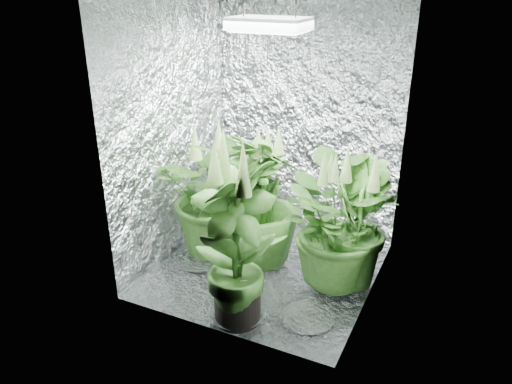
{
  "coord_description": "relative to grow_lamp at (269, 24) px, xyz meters",
  "views": [
    {
      "loc": [
        1.36,
        -3.05,
        2.11
      ],
      "look_at": [
        -0.09,
        0.0,
        0.64
      ],
      "focal_mm": 35.0,
      "sensor_mm": 36.0,
      "label": 1
    }
  ],
  "objects": [
    {
      "name": "plant_c",
      "position": [
        0.64,
        0.12,
        -1.36
      ],
      "size": [
        0.69,
        0.69,
        1.02
      ],
      "rotation": [
        0.0,
        0.0,
        2.06
      ],
      "color": "black",
      "rests_on": "ground"
    },
    {
      "name": "grow_lamp",
      "position": [
        0.0,
        0.0,
        0.0
      ],
      "size": [
        0.5,
        0.3,
        0.22
      ],
      "color": "gray",
      "rests_on": "ceiling"
    },
    {
      "name": "plant_e",
      "position": [
        0.5,
        0.01,
        -1.35
      ],
      "size": [
        1.01,
        1.01,
        1.01
      ],
      "rotation": [
        0.0,
        0.0,
        2.89
      ],
      "color": "black",
      "rests_on": "ground"
    },
    {
      "name": "walls",
      "position": [
        0.0,
        0.0,
        -0.83
      ],
      "size": [
        1.62,
        1.62,
        2.0
      ],
      "color": "silver",
      "rests_on": "ground"
    },
    {
      "name": "ground",
      "position": [
        0.0,
        0.0,
        -1.83
      ],
      "size": [
        1.6,
        1.6,
        0.0
      ],
      "primitive_type": "plane",
      "color": "silver",
      "rests_on": "ground"
    },
    {
      "name": "circulation_fan",
      "position": [
        0.62,
        0.2,
        -1.69
      ],
      "size": [
        0.14,
        0.27,
        0.31
      ],
      "rotation": [
        0.0,
        0.0,
        -0.13
      ],
      "color": "black",
      "rests_on": "ground"
    },
    {
      "name": "plant_b",
      "position": [
        -0.25,
        0.34,
        -1.41
      ],
      "size": [
        0.61,
        0.61,
        0.93
      ],
      "rotation": [
        0.0,
        0.0,
        0.63
      ],
      "color": "black",
      "rests_on": "ground"
    },
    {
      "name": "plant_label",
      "position": [
        0.14,
        -0.67,
        -1.53
      ],
      "size": [
        0.05,
        0.04,
        0.07
      ],
      "primitive_type": "cube",
      "rotation": [
        -0.21,
        0.0,
        0.53
      ],
      "color": "white",
      "rests_on": "plant_f"
    },
    {
      "name": "plant_f",
      "position": [
        0.08,
        -0.64,
        -1.23
      ],
      "size": [
        0.72,
        0.72,
        1.28
      ],
      "rotation": [
        0.0,
        0.0,
        4.52
      ],
      "color": "black",
      "rests_on": "ground"
    },
    {
      "name": "plant_d",
      "position": [
        -0.09,
        0.09,
        -1.29
      ],
      "size": [
        0.73,
        0.73,
        1.14
      ],
      "rotation": [
        0.0,
        0.0,
        2.86
      ],
      "color": "black",
      "rests_on": "ground"
    },
    {
      "name": "plant_a",
      "position": [
        -0.46,
        0.07,
        -1.3
      ],
      "size": [
        1.12,
        1.12,
        1.12
      ],
      "rotation": [
        0.0,
        0.0,
        0.27
      ],
      "color": "black",
      "rests_on": "ground"
    }
  ]
}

